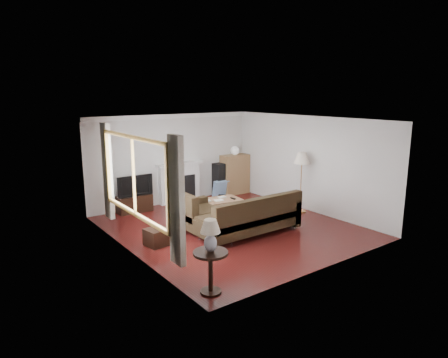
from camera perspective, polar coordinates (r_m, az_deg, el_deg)
room at (r=9.06m, az=1.12°, el=0.60°), size 5.10×5.60×2.54m
window at (r=7.61m, az=-12.78°, el=0.37°), size 0.12×2.74×1.54m
curtain_near at (r=6.33m, az=-6.77°, el=-3.17°), size 0.10×0.35×2.10m
curtain_far at (r=9.05m, az=-16.31°, el=1.06°), size 0.10×0.35×2.10m
fireplace at (r=11.44m, az=-6.32°, el=-0.48°), size 1.40×0.26×1.15m
tv_stand at (r=10.77m, az=-12.68°, el=-3.43°), size 0.90×0.40×0.45m
television at (r=10.65m, az=-12.81°, el=-0.85°), size 0.95×0.12×0.55m
speaker_left at (r=10.81m, az=-12.20°, el=-2.12°), size 0.28×0.32×0.90m
speaker_right at (r=12.06m, az=-0.76°, el=-0.11°), size 0.29×0.34×1.00m
bookshelf at (r=12.35m, az=1.55°, el=0.69°), size 0.88×0.42×1.21m
globe_lamp at (r=12.22m, az=1.57°, el=4.07°), size 0.26×0.26×0.26m
sectional_sofa at (r=8.86m, az=3.59°, el=-5.24°), size 2.59×1.89×0.84m
coffee_table at (r=9.96m, az=-1.09°, el=-4.31°), size 1.31×0.83×0.48m
footstool at (r=8.38m, az=-9.60°, el=-8.18°), size 0.47×0.47×0.35m
floor_lamp at (r=10.55m, az=10.93°, el=-0.48°), size 0.54×0.54×1.59m
side_table at (r=6.37m, az=-1.92°, el=-13.17°), size 0.55×0.55×0.68m
table_lamp at (r=6.14m, az=-1.96°, el=-8.14°), size 0.31×0.31×0.51m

